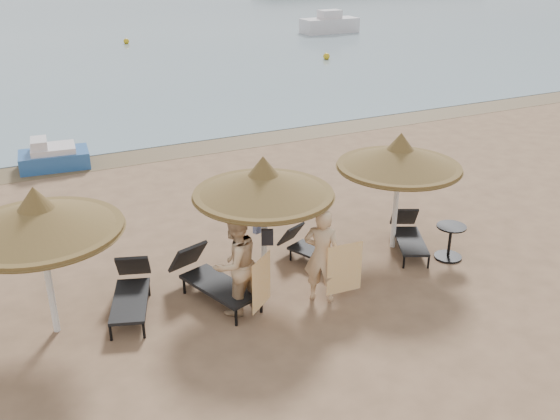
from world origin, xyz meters
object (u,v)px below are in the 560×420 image
(person_left, at_px, (235,256))
(pedal_boat, at_px, (53,157))
(palapa_left, at_px, (38,219))
(lounger_near_right, at_px, (310,248))
(palapa_center, at_px, (263,184))
(lounger_far_right, at_px, (408,234))
(side_table, at_px, (450,243))
(palapa_right, at_px, (400,157))
(lounger_near_left, at_px, (210,277))
(person_right, at_px, (322,248))
(lounger_far_left, at_px, (131,290))

(person_left, height_order, pedal_boat, person_left)
(palapa_left, bearing_deg, lounger_near_right, 3.54)
(palapa_center, bearing_deg, lounger_far_right, 0.28)
(side_table, relative_size, pedal_boat, 0.37)
(palapa_right, xyz_separation_m, person_left, (-4.09, -0.90, -0.96))
(palapa_left, bearing_deg, lounger_far_right, -0.49)
(lounger_near_right, xyz_separation_m, pedal_boat, (-4.14, 8.45, 0.02))
(palapa_center, bearing_deg, person_left, -141.98)
(palapa_right, distance_m, person_left, 4.30)
(palapa_right, bearing_deg, palapa_center, -176.12)
(palapa_left, relative_size, pedal_boat, 1.33)
(palapa_left, height_order, pedal_boat, palapa_left)
(lounger_far_right, distance_m, person_left, 4.48)
(lounger_near_left, distance_m, person_right, 2.22)
(palapa_right, bearing_deg, pedal_boat, 125.35)
(palapa_right, xyz_separation_m, lounger_far_right, (0.26, -0.20, -1.76))
(palapa_left, relative_size, side_table, 3.64)
(side_table, xyz_separation_m, person_right, (-3.28, -0.27, 0.73))
(palapa_right, bearing_deg, lounger_far_right, -37.98)
(palapa_center, distance_m, lounger_far_right, 3.92)
(palapa_center, bearing_deg, person_right, -54.04)
(palapa_right, distance_m, person_right, 2.96)
(palapa_left, xyz_separation_m, palapa_right, (7.19, 0.14, -0.07))
(palapa_left, distance_m, person_left, 3.35)
(side_table, bearing_deg, palapa_left, 174.17)
(palapa_right, distance_m, lounger_far_left, 6.07)
(lounger_near_left, distance_m, lounger_near_right, 2.41)
(lounger_far_right, distance_m, pedal_boat, 10.89)
(person_left, bearing_deg, palapa_right, 173.48)
(side_table, distance_m, person_left, 4.93)
(palapa_left, height_order, lounger_near_right, palapa_left)
(lounger_near_left, bearing_deg, person_right, -47.33)
(lounger_near_left, distance_m, lounger_far_right, 4.62)
(lounger_near_left, xyz_separation_m, side_table, (5.14, -0.73, -0.05))
(palapa_left, height_order, person_left, palapa_left)
(person_right, bearing_deg, palapa_left, 25.79)
(palapa_center, bearing_deg, lounger_far_left, 174.71)
(person_left, xyz_separation_m, pedal_boat, (-2.03, 9.52, -0.79))
(palapa_center, bearing_deg, lounger_near_left, -179.96)
(lounger_far_right, xyz_separation_m, person_right, (-2.76, -1.02, 0.75))
(side_table, height_order, person_right, person_right)
(lounger_near_right, bearing_deg, pedal_boat, 92.60)
(palapa_left, xyz_separation_m, lounger_near_right, (5.21, 0.32, -1.85))
(palapa_center, height_order, lounger_near_right, palapa_center)
(lounger_far_left, relative_size, person_left, 0.86)
(person_left, bearing_deg, palapa_left, -32.59)
(person_right, relative_size, pedal_boat, 1.05)
(lounger_near_right, height_order, pedal_boat, pedal_boat)
(palapa_left, height_order, palapa_center, palapa_left)
(palapa_right, distance_m, lounger_near_right, 2.67)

